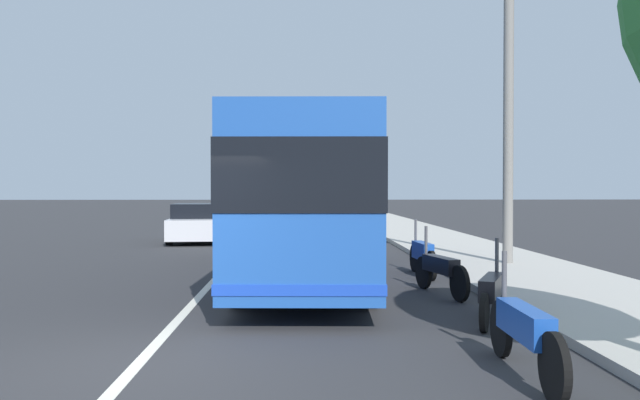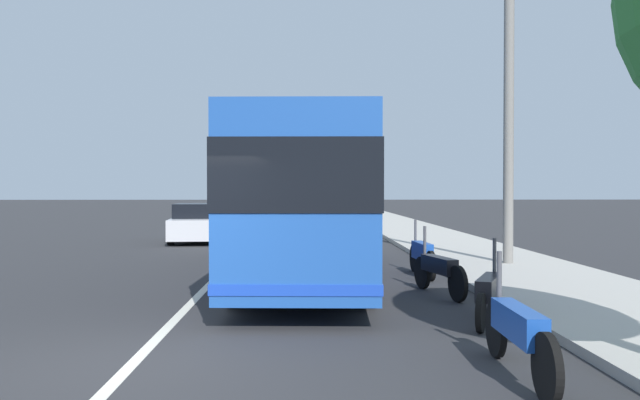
% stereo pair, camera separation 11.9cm
% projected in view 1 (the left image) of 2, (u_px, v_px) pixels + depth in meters
% --- Properties ---
extents(ground_plane, '(220.00, 220.00, 0.00)m').
position_uv_depth(ground_plane, '(139.00, 363.00, 7.42)').
color(ground_plane, '#2D2D30').
extents(sidewalk_curb, '(110.00, 3.60, 0.14)m').
position_uv_depth(sidewalk_curb, '(487.00, 259.00, 17.66)').
color(sidewalk_curb, '#B2ADA3').
rests_on(sidewalk_curb, ground).
extents(lane_divider_line, '(110.00, 0.16, 0.01)m').
position_uv_depth(lane_divider_line, '(230.00, 263.00, 17.41)').
color(lane_divider_line, silver).
rests_on(lane_divider_line, ground).
extents(coach_bus, '(11.28, 2.98, 3.32)m').
position_uv_depth(coach_bus, '(310.00, 196.00, 14.50)').
color(coach_bus, '#1E4C9E').
rests_on(coach_bus, ground).
extents(motorcycle_mid_row, '(2.37, 0.27, 1.29)m').
position_uv_depth(motorcycle_mid_row, '(524.00, 332.00, 6.87)').
color(motorcycle_mid_row, black).
rests_on(motorcycle_mid_row, ground).
extents(motorcycle_nearest_curb, '(1.98, 0.95, 1.23)m').
position_uv_depth(motorcycle_nearest_curb, '(492.00, 292.00, 9.74)').
color(motorcycle_nearest_curb, black).
rests_on(motorcycle_nearest_curb, ground).
extents(motorcycle_far_end, '(2.18, 0.57, 1.28)m').
position_uv_depth(motorcycle_far_end, '(440.00, 270.00, 12.19)').
color(motorcycle_far_end, black).
rests_on(motorcycle_far_end, ground).
extents(motorcycle_by_tree, '(2.21, 0.31, 1.28)m').
position_uv_depth(motorcycle_by_tree, '(422.00, 255.00, 14.82)').
color(motorcycle_by_tree, black).
rests_on(motorcycle_by_tree, ground).
extents(car_ahead_same_lane, '(4.62, 2.24, 1.46)m').
position_uv_depth(car_ahead_same_lane, '(197.00, 223.00, 24.42)').
color(car_ahead_same_lane, silver).
rests_on(car_ahead_same_lane, ground).
extents(car_side_street, '(4.17, 2.07, 1.51)m').
position_uv_depth(car_side_street, '(310.00, 206.00, 48.62)').
color(car_side_street, gold).
rests_on(car_side_street, ground).
extents(car_oncoming, '(4.31, 1.84, 1.42)m').
position_uv_depth(car_oncoming, '(230.00, 212.00, 37.15)').
color(car_oncoming, '#2D7238').
rests_on(car_oncoming, ground).
extents(car_far_distant, '(4.36, 2.06, 1.43)m').
position_uv_depth(car_far_distant, '(309.00, 204.00, 55.68)').
color(car_far_distant, gold).
rests_on(car_far_distant, ground).
extents(utility_pole, '(0.26, 0.26, 7.56)m').
position_uv_depth(utility_pole, '(508.00, 120.00, 16.19)').
color(utility_pole, slate).
rests_on(utility_pole, ground).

